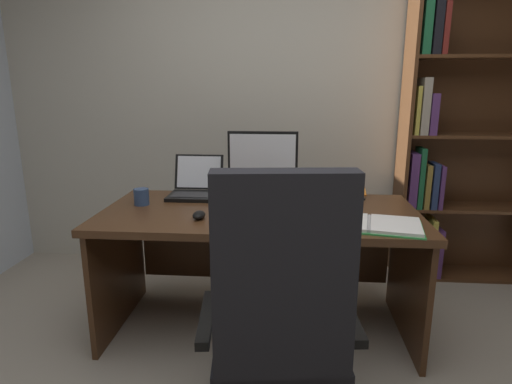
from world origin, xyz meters
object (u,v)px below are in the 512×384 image
object	(u,v)px
computer_mouse	(199,215)
office_chair	(280,338)
bookshelf	(454,146)
keyboard	(257,218)
pen	(316,209)
coffee_mug	(141,197)
reading_stand_with_book	(338,185)
laptop	(196,188)
open_binder	(369,224)
notepad	(312,211)
monitor	(263,166)
desk	(260,238)

from	to	relation	value
computer_mouse	office_chair	bearing A→B (deg)	-56.34
bookshelf	keyboard	xyz separation A→B (m)	(-1.33, -1.03, -0.24)
keyboard	pen	distance (m)	0.36
coffee_mug	office_chair	bearing A→B (deg)	-47.38
bookshelf	reading_stand_with_book	bearing A→B (deg)	-150.23
laptop	computer_mouse	world-z (taller)	laptop
office_chair	coffee_mug	bearing A→B (deg)	126.69
keyboard	reading_stand_with_book	distance (m)	0.72
laptop	open_binder	bearing A→B (deg)	-28.08
pen	coffee_mug	xyz separation A→B (m)	(-1.00, 0.06, 0.03)
computer_mouse	notepad	size ratio (longest dim) A/B	0.50
bookshelf	reading_stand_with_book	distance (m)	1.01
laptop	notepad	size ratio (longest dim) A/B	1.50
computer_mouse	coffee_mug	size ratio (longest dim) A/B	1.10
bookshelf	coffee_mug	distance (m)	2.18
monitor	pen	world-z (taller)	monitor
bookshelf	keyboard	world-z (taller)	bookshelf
keyboard	bookshelf	bearing A→B (deg)	37.82
monitor	laptop	size ratio (longest dim) A/B	1.35
monitor	computer_mouse	bearing A→B (deg)	-122.94
bookshelf	desk	bearing A→B (deg)	-149.83
monitor	notepad	world-z (taller)	monitor
monitor	open_binder	distance (m)	0.78
monitor	pen	xyz separation A→B (m)	(0.31, -0.29, -0.19)
laptop	bookshelf	bearing A→B (deg)	17.79
reading_stand_with_book	open_binder	world-z (taller)	reading_stand_with_book
bookshelf	laptop	xyz separation A→B (m)	(-1.75, -0.56, -0.20)
bookshelf	pen	distance (m)	1.35
reading_stand_with_book	notepad	bearing A→B (deg)	-116.21
bookshelf	computer_mouse	size ratio (longest dim) A/B	20.39
notepad	coffee_mug	world-z (taller)	coffee_mug
monitor	pen	bearing A→B (deg)	-42.60
reading_stand_with_book	office_chair	bearing A→B (deg)	-105.48
bookshelf	monitor	world-z (taller)	bookshelf
notepad	desk	bearing A→B (deg)	164.10
notepad	laptop	bearing A→B (deg)	157.56
office_chair	monitor	distance (m)	1.21
laptop	pen	xyz separation A→B (m)	(0.73, -0.29, -0.04)
laptop	reading_stand_with_book	bearing A→B (deg)	4.46
office_chair	notepad	size ratio (longest dim) A/B	5.41
office_chair	monitor	xyz separation A→B (m)	(-0.14, 1.12, 0.44)
keyboard	coffee_mug	bearing A→B (deg)	160.83
office_chair	keyboard	xyz separation A→B (m)	(-0.14, 0.66, 0.26)
pen	notepad	bearing A→B (deg)	180.00
pen	monitor	bearing A→B (deg)	137.40
laptop	pen	world-z (taller)	laptop
bookshelf	coffee_mug	size ratio (longest dim) A/B	22.38
keyboard	notepad	size ratio (longest dim) A/B	2.00
desk	notepad	xyz separation A→B (m)	(0.29, -0.08, 0.20)
bookshelf	office_chair	xyz separation A→B (m)	(-1.19, -1.69, -0.50)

